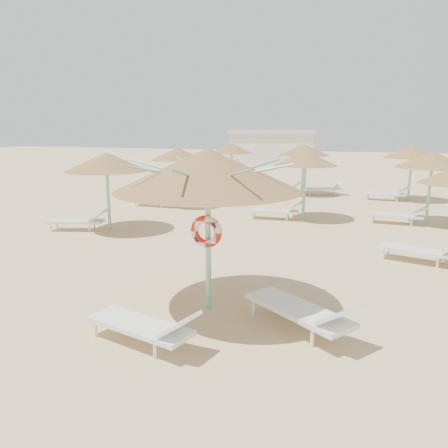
% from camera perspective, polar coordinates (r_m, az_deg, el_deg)
% --- Properties ---
extents(ground, '(120.00, 120.00, 0.00)m').
position_cam_1_polar(ground, '(8.93, -3.16, -10.88)').
color(ground, tan).
rests_on(ground, ground).
extents(main_palapa, '(3.54, 3.54, 3.17)m').
position_cam_1_polar(main_palapa, '(8.20, -2.15, 7.05)').
color(main_palapa, '#76CDA8').
rests_on(main_palapa, ground).
extents(lounger_main_a, '(2.13, 1.09, 0.74)m').
position_cam_1_polar(lounger_main_a, '(7.48, -10.20, -12.93)').
color(lounger_main_a, white).
rests_on(lounger_main_a, ground).
extents(lounger_main_b, '(2.27, 1.90, 0.84)m').
position_cam_1_polar(lounger_main_b, '(7.93, 10.45, -11.06)').
color(lounger_main_b, white).
rests_on(lounger_main_b, ground).
extents(palapa_field, '(15.34, 13.56, 2.72)m').
position_cam_1_polar(palapa_field, '(18.83, 9.35, 8.60)').
color(palapa_field, '#76CDA8').
rests_on(palapa_field, ground).
extents(service_hut, '(8.40, 4.40, 3.25)m').
position_cam_1_polar(service_hut, '(43.60, 6.61, 9.95)').
color(service_hut, silver).
rests_on(service_hut, ground).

